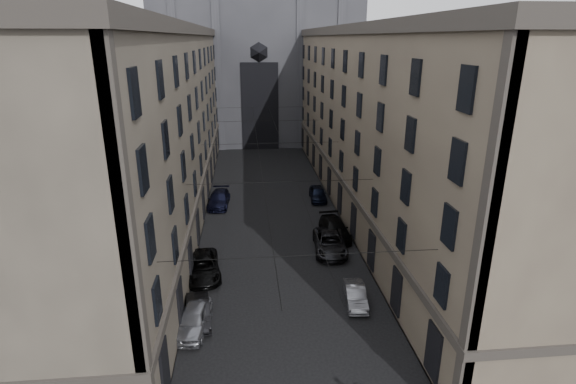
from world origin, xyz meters
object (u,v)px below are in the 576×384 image
object	(u,v)px
car_left_midnear	(198,312)
car_left_midfar	(203,267)
car_right_midfar	(335,229)
gothic_tower	(256,37)
car_right_far	(318,193)
car_left_near	(194,319)
car_right_midnear	(330,243)
car_left_far	(219,199)
car_right_near	(355,295)

from	to	relation	value
car_left_midnear	car_left_midfar	distance (m)	6.02
car_left_midfar	car_right_midfar	world-z (taller)	car_right_midfar
gothic_tower	car_right_far	xyz separation A→B (m)	(5.53, -36.70, -17.03)
car_left_near	car_left_midnear	bearing A→B (deg)	84.07
car_left_midfar	car_right_far	bearing A→B (deg)	46.83
gothic_tower	car_right_midnear	xyz separation A→B (m)	(4.48, -49.79, -16.99)
gothic_tower	car_left_midnear	xyz separation A→B (m)	(-5.98, -59.06, -17.11)
car_right_midnear	car_right_midfar	bearing A→B (deg)	75.76
car_left_far	car_right_midfar	size ratio (longest dim) A/B	0.97
car_left_far	car_right_midnear	distance (m)	15.91
car_right_midnear	car_right_far	world-z (taller)	car_right_midnear
car_left_near	car_right_midfar	world-z (taller)	car_right_midfar
car_left_midnear	gothic_tower	bearing A→B (deg)	76.82
gothic_tower	car_left_midfar	world-z (taller)	gothic_tower
car_left_near	car_right_far	distance (m)	26.04
car_left_midfar	car_right_midnear	bearing A→B (deg)	9.42
car_left_midfar	car_left_far	size ratio (longest dim) A/B	1.06
car_left_near	car_right_midnear	bearing A→B (deg)	51.35
gothic_tower	car_right_midnear	world-z (taller)	gothic_tower
car_left_far	car_right_far	bearing A→B (deg)	8.00
car_right_midfar	car_right_far	xyz separation A→B (m)	(0.04, 10.14, -0.03)
car_left_near	car_left_midfar	xyz separation A→B (m)	(0.00, 6.90, 0.00)
car_left_midnear	car_right_midfar	bearing A→B (deg)	39.40
car_right_near	car_right_midnear	bearing A→B (deg)	97.61
car_left_far	car_right_far	size ratio (longest dim) A/B	1.19
car_left_midnear	car_right_midnear	size ratio (longest dim) A/B	0.72
car_right_near	car_right_far	size ratio (longest dim) A/B	0.86
car_left_midnear	car_right_near	bearing A→B (deg)	-1.72
car_right_midnear	car_right_far	distance (m)	13.14
car_left_midfar	car_right_midnear	world-z (taller)	car_right_midnear
car_right_near	car_right_far	distance (m)	21.31
car_right_midnear	car_left_midnear	bearing A→B (deg)	-133.90
car_left_midnear	car_right_midnear	world-z (taller)	car_right_midnear
car_left_far	car_right_far	xyz separation A→B (m)	(11.20, 0.85, -0.01)
gothic_tower	car_left_midfar	distance (m)	56.05
car_left_near	car_right_near	size ratio (longest dim) A/B	1.18
car_right_far	car_right_midnear	bearing A→B (deg)	-91.81
car_left_near	car_right_far	size ratio (longest dim) A/B	1.02
car_left_far	car_right_near	bearing A→B (deg)	-59.32
car_left_midfar	gothic_tower	bearing A→B (deg)	75.83
gothic_tower	car_right_near	distance (m)	60.66
gothic_tower	car_right_far	bearing A→B (deg)	-81.42
car_left_near	car_left_far	bearing A→B (deg)	96.46
car_left_midnear	car_right_midnear	distance (m)	13.98
car_left_near	car_right_far	bearing A→B (deg)	71.04
car_left_midnear	car_right_midfar	distance (m)	16.76
car_right_midfar	car_left_far	bearing A→B (deg)	137.29
car_right_midnear	car_right_far	xyz separation A→B (m)	(1.05, 13.10, -0.04)
car_left_far	car_right_far	world-z (taller)	car_left_far
car_left_midnear	car_left_near	bearing A→B (deg)	-111.15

